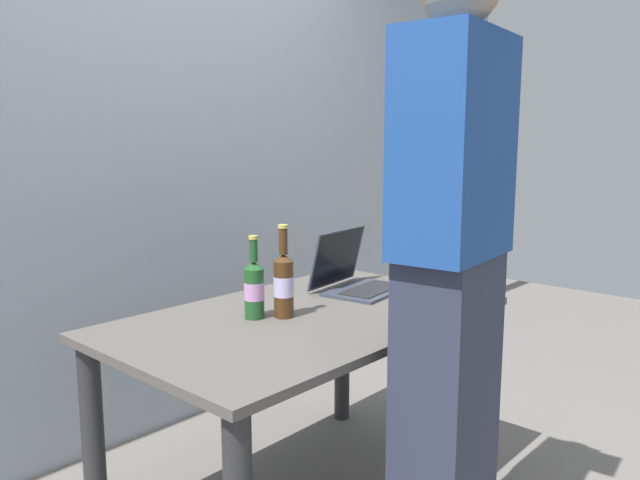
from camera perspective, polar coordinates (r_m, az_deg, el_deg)
name	(u,v)px	position (r m, az deg, el deg)	size (l,w,h in m)	color
desk	(307,347)	(2.18, -1.25, -9.90)	(1.36, 0.83, 0.71)	#56514C
laptop	(355,276)	(2.47, 3.27, -3.39)	(0.37, 0.33, 0.24)	#383D4C
beer_bottle_amber	(284,283)	(2.08, -3.40, -4.00)	(0.07, 0.07, 0.32)	#472B14
beer_bottle_dark	(254,288)	(2.08, -6.14, -4.44)	(0.07, 0.07, 0.28)	#1E5123
person_figure	(450,266)	(1.73, 12.03, -2.37)	(0.40, 0.32, 1.84)	#2D3347
back_wall	(146,142)	(2.81, -15.84, 8.72)	(6.00, 0.10, 2.60)	#99A3AD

